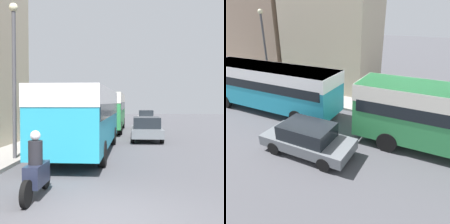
% 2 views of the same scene
% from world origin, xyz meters
% --- Properties ---
extents(sidewalk, '(2.20, 120.00, 0.15)m').
position_xyz_m(sidewalk, '(-5.10, 0.00, 0.07)').
color(sidewalk, gray).
rests_on(sidewalk, ground_plane).
extents(building_corner, '(5.13, 8.79, 10.04)m').
position_xyz_m(building_corner, '(-8.77, 1.28, 5.02)').
color(building_corner, gray).
rests_on(building_corner, ground_plane).
extents(building_midblock, '(5.66, 7.28, 11.21)m').
position_xyz_m(building_midblock, '(-9.03, 9.80, 5.60)').
color(building_midblock, '#BCAD93').
rests_on(building_midblock, ground_plane).
extents(bus_lead, '(2.63, 10.08, 3.05)m').
position_xyz_m(bus_lead, '(-1.84, 8.58, 1.98)').
color(bus_lead, teal).
rests_on(bus_lead, ground_plane).
extents(car_crossing, '(1.95, 4.40, 1.50)m').
position_xyz_m(car_crossing, '(1.33, 13.83, 0.78)').
color(car_crossing, slate).
rests_on(car_crossing, ground_plane).
extents(pedestrian_walking_away, '(0.35, 0.35, 1.60)m').
position_xyz_m(pedestrian_walking_away, '(-4.63, 14.97, 0.97)').
color(pedestrian_walking_away, '#232838').
rests_on(pedestrian_walking_away, sidewalk).
extents(lamp_post, '(0.36, 0.36, 6.30)m').
position_xyz_m(lamp_post, '(-4.35, 6.25, 3.87)').
color(lamp_post, '#47474C').
rests_on(lamp_post, sidewalk).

